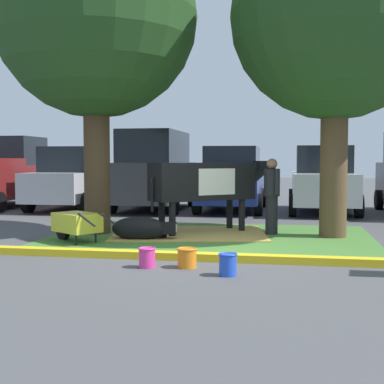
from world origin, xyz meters
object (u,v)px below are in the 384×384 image
object	(u,v)px
wheelbarrow	(76,223)
bucket_orange	(187,257)
hatchback_white	(323,180)
shade_tree_right	(336,15)
bucket_pink	(147,257)
sedan_blue	(233,180)
bucket_blue	(228,264)
sedan_silver	(75,179)
person_handler	(272,194)
shade_tree_left	(95,17)
calf_lying	(141,229)
cow_holstein	(207,182)
suv_dark_grey	(155,170)
pickup_truck_maroon	(0,174)

from	to	relation	value
wheelbarrow	bucket_orange	world-z (taller)	wheelbarrow
hatchback_white	shade_tree_right	bearing A→B (deg)	-91.12
bucket_pink	sedan_blue	size ratio (longest dim) A/B	0.07
wheelbarrow	hatchback_white	size ratio (longest dim) A/B	0.34
shade_tree_right	bucket_blue	size ratio (longest dim) A/B	21.56
sedan_silver	person_handler	bearing A→B (deg)	-37.14
shade_tree_left	sedan_silver	size ratio (longest dim) A/B	1.55
wheelbarrow	sedan_silver	xyz separation A→B (m)	(-2.86, 6.74, 0.60)
shade_tree_left	wheelbarrow	world-z (taller)	shade_tree_left
shade_tree_left	calf_lying	distance (m)	4.62
shade_tree_right	calf_lying	bearing A→B (deg)	-163.29
cow_holstein	person_handler	distance (m)	1.42
calf_lying	wheelbarrow	xyz separation A→B (m)	(-1.15, -0.49, 0.15)
cow_holstein	sedan_silver	xyz separation A→B (m)	(-5.14, 4.97, -0.14)
wheelbarrow	bucket_blue	world-z (taller)	wheelbarrow
person_handler	sedan_silver	size ratio (longest dim) A/B	0.37
cow_holstein	person_handler	xyz separation A→B (m)	(1.40, 0.02, -0.25)
suv_dark_grey	hatchback_white	bearing A→B (deg)	0.96
bucket_pink	wheelbarrow	bearing A→B (deg)	133.87
pickup_truck_maroon	suv_dark_grey	bearing A→B (deg)	-0.32
bucket_orange	suv_dark_grey	xyz separation A→B (m)	(-2.78, 8.90, 1.12)
sedan_blue	bucket_orange	bearing A→B (deg)	-88.19
person_handler	sedan_blue	bearing A→B (deg)	104.69
bucket_pink	bucket_blue	xyz separation A→B (m)	(1.25, -0.34, 0.01)
person_handler	bucket_pink	bearing A→B (deg)	-113.92
bucket_blue	sedan_silver	xyz separation A→B (m)	(-6.08, 9.13, 0.82)
person_handler	bucket_blue	xyz separation A→B (m)	(-0.46, -4.18, -0.71)
wheelbarrow	bucket_pink	size ratio (longest dim) A/B	4.99
pickup_truck_maroon	sedan_blue	world-z (taller)	pickup_truck_maroon
cow_holstein	bucket_blue	bearing A→B (deg)	-77.24
calf_lying	hatchback_white	distance (m)	7.65
calf_lying	pickup_truck_maroon	bearing A→B (deg)	136.38
bucket_pink	pickup_truck_maroon	world-z (taller)	pickup_truck_maroon
cow_holstein	bucket_orange	xyz separation A→B (m)	(0.28, -3.72, -0.97)
cow_holstein	hatchback_white	world-z (taller)	hatchback_white
shade_tree_left	wheelbarrow	bearing A→B (deg)	-88.16
bucket_orange	sedan_silver	world-z (taller)	sedan_silver
shade_tree_left	calf_lying	bearing A→B (deg)	-33.08
sedan_blue	bucket_pink	bearing A→B (deg)	-91.86
bucket_orange	sedan_blue	world-z (taller)	sedan_blue
shade_tree_left	hatchback_white	xyz separation A→B (m)	(5.08, 5.77, -3.65)
wheelbarrow	bucket_pink	world-z (taller)	wheelbarrow
shade_tree_right	bucket_blue	xyz separation A→B (m)	(-1.71, -4.02, -4.36)
pickup_truck_maroon	suv_dark_grey	size ratio (longest dim) A/B	1.17
wheelbarrow	cow_holstein	bearing A→B (deg)	37.86
bucket_pink	suv_dark_grey	world-z (taller)	suv_dark_grey
shade_tree_right	bucket_orange	distance (m)	6.13
person_handler	calf_lying	bearing A→B (deg)	-152.76
shade_tree_left	pickup_truck_maroon	world-z (taller)	shade_tree_left
cow_holstein	pickup_truck_maroon	distance (m)	9.49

